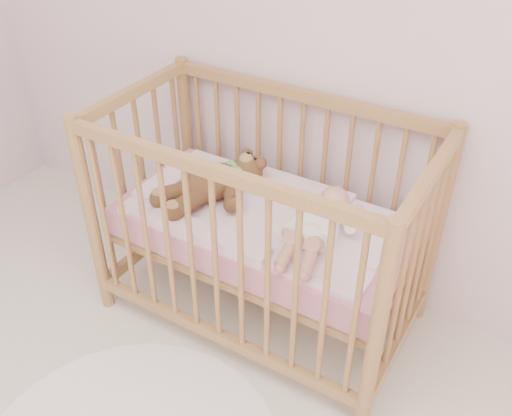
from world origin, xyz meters
The scene contains 6 objects.
wall_back centered at (0.00, 2.00, 1.35)m, with size 4.00×0.02×2.70m, color beige.
crib centered at (-0.07, 1.60, 0.50)m, with size 1.36×0.76×1.00m, color tan, non-canonical shape.
mattress centered at (-0.07, 1.60, 0.49)m, with size 1.22×0.62×0.13m, color pink.
blanket centered at (-0.07, 1.60, 0.56)m, with size 1.10×0.58×0.06m, color #FBACCB, non-canonical shape.
baby centered at (0.20, 1.58, 0.64)m, with size 0.27×0.56×0.14m, color white, non-canonical shape.
teddy_bear centered at (-0.32, 1.58, 0.65)m, with size 0.40×0.56×0.16m, color brown, non-canonical shape.
Camera 1 is at (0.90, -0.08, 1.97)m, focal length 40.00 mm.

